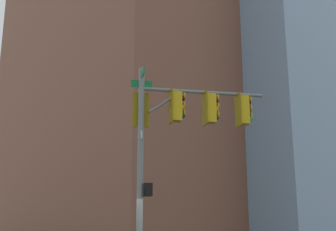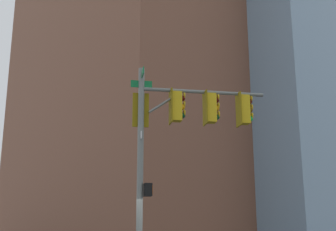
# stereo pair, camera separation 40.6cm
# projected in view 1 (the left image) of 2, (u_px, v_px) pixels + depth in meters

# --- Properties ---
(signal_pole_assembly) EXTENTS (2.71, 4.05, 6.82)m
(signal_pole_assembly) POSITION_uv_depth(u_px,v_px,m) (178.00, 125.00, 15.07)
(signal_pole_assembly) COLOR slate
(signal_pole_assembly) RESTS_ON ground_plane
(building_brick_nearside) EXTENTS (23.79, 18.49, 40.22)m
(building_brick_nearside) POSITION_uv_depth(u_px,v_px,m) (139.00, 38.00, 45.17)
(building_brick_nearside) COLOR brown
(building_brick_nearside) RESTS_ON ground_plane
(building_brick_midblock) EXTENTS (19.09, 16.35, 33.89)m
(building_brick_midblock) POSITION_uv_depth(u_px,v_px,m) (210.00, 93.00, 52.46)
(building_brick_midblock) COLOR brown
(building_brick_midblock) RESTS_ON ground_plane
(building_glass_tower) EXTENTS (33.82, 27.14, 57.04)m
(building_glass_tower) POSITION_uv_depth(u_px,v_px,m) (230.00, 10.00, 57.31)
(building_glass_tower) COLOR #7A99B2
(building_glass_tower) RESTS_ON ground_plane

